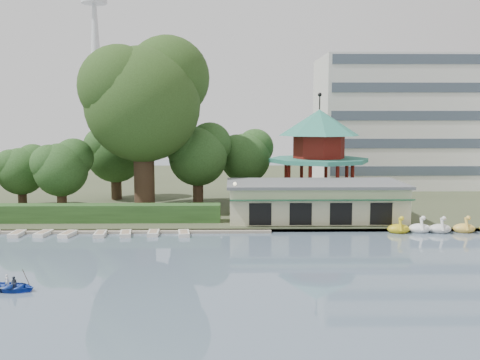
{
  "coord_description": "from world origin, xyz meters",
  "views": [
    {
      "loc": [
        1.18,
        -33.95,
        10.99
      ],
      "look_at": [
        2.0,
        18.0,
        5.0
      ],
      "focal_mm": 40.0,
      "sensor_mm": 36.0,
      "label": 1
    }
  ],
  "objects_px": {
    "big_tree": "(144,96)",
    "dock": "(96,231)",
    "pavilion": "(319,147)",
    "rowboat_with_passengers": "(11,283)",
    "boathouse": "(315,200)"
  },
  "relations": [
    {
      "from": "rowboat_with_passengers",
      "to": "big_tree",
      "type": "bearing_deg",
      "value": 81.63
    },
    {
      "from": "big_tree",
      "to": "rowboat_with_passengers",
      "type": "relative_size",
      "value": 3.89
    },
    {
      "from": "boathouse",
      "to": "pavilion",
      "type": "xyz_separation_m",
      "value": [
        2.0,
        10.03,
        5.11
      ]
    },
    {
      "from": "dock",
      "to": "pavilion",
      "type": "bearing_deg",
      "value": 31.66
    },
    {
      "from": "boathouse",
      "to": "big_tree",
      "type": "bearing_deg",
      "value": 161.66
    },
    {
      "from": "boathouse",
      "to": "big_tree",
      "type": "relative_size",
      "value": 0.92
    },
    {
      "from": "dock",
      "to": "rowboat_with_passengers",
      "type": "relative_size",
      "value": 6.52
    },
    {
      "from": "pavilion",
      "to": "rowboat_with_passengers",
      "type": "distance_m",
      "value": 41.56
    },
    {
      "from": "dock",
      "to": "big_tree",
      "type": "xyz_separation_m",
      "value": [
        3.18,
        11.01,
        13.49
      ]
    },
    {
      "from": "dock",
      "to": "big_tree",
      "type": "relative_size",
      "value": 1.68
    },
    {
      "from": "big_tree",
      "to": "dock",
      "type": "bearing_deg",
      "value": -106.1
    },
    {
      "from": "dock",
      "to": "big_tree",
      "type": "distance_m",
      "value": 17.71
    },
    {
      "from": "pavilion",
      "to": "rowboat_with_passengers",
      "type": "relative_size",
      "value": 2.59
    },
    {
      "from": "dock",
      "to": "big_tree",
      "type": "height_order",
      "value": "big_tree"
    },
    {
      "from": "boathouse",
      "to": "rowboat_with_passengers",
      "type": "relative_size",
      "value": 3.57
    }
  ]
}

